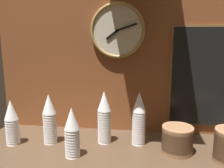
# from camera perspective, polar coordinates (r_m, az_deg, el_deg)

# --- Properties ---
(ground_plane) EXTENTS (1.60, 0.56, 0.04)m
(ground_plane) POSITION_cam_1_polar(r_m,az_deg,el_deg) (1.32, 2.44, -15.92)
(ground_plane) COLOR #4C3826
(wall_tiled_back) EXTENTS (1.60, 0.03, 1.05)m
(wall_tiled_back) POSITION_cam_1_polar(r_m,az_deg,el_deg) (1.44, 3.57, 8.92)
(wall_tiled_back) COLOR brown
(wall_tiled_back) RESTS_ON ground_plane
(cup_stack_center_right) EXTENTS (0.07, 0.07, 0.30)m
(cup_stack_center_right) POSITION_cam_1_polar(r_m,az_deg,el_deg) (1.32, 6.49, -8.20)
(cup_stack_center_right) COLOR white
(cup_stack_center_right) RESTS_ON ground_plane
(cup_stack_center) EXTENTS (0.07, 0.07, 0.30)m
(cup_stack_center) POSITION_cam_1_polar(r_m,az_deg,el_deg) (1.33, -1.89, -7.96)
(cup_stack_center) COLOR white
(cup_stack_center) RESTS_ON ground_plane
(cup_stack_far_left) EXTENTS (0.07, 0.07, 0.25)m
(cup_stack_far_left) POSITION_cam_1_polar(r_m,az_deg,el_deg) (1.42, -22.96, -8.43)
(cup_stack_far_left) COLOR white
(cup_stack_far_left) RESTS_ON ground_plane
(cup_stack_left) EXTENTS (0.07, 0.07, 0.28)m
(cup_stack_left) POSITION_cam_1_polar(r_m,az_deg,el_deg) (1.37, -14.80, -8.06)
(cup_stack_left) COLOR white
(cup_stack_left) RESTS_ON ground_plane
(cup_stack_center_left) EXTENTS (0.07, 0.07, 0.25)m
(cup_stack_center_left) POSITION_cam_1_polar(r_m,az_deg,el_deg) (1.20, -9.59, -11.36)
(cup_stack_center_left) COLOR white
(cup_stack_center_left) RESTS_ON ground_plane
(bowl_stack_right) EXTENTS (0.16, 0.16, 0.14)m
(bowl_stack_right) POSITION_cam_1_polar(r_m,az_deg,el_deg) (1.28, 15.43, -12.62)
(bowl_stack_right) COLOR #996B47
(bowl_stack_right) RESTS_ON ground_plane
(wall_clock) EXTENTS (0.32, 0.03, 0.32)m
(wall_clock) POSITION_cam_1_polar(r_m,az_deg,el_deg) (1.41, 1.32, 12.71)
(wall_clock) COLOR beige
(menu_board) EXTENTS (0.38, 0.01, 0.60)m
(menu_board) POSITION_cam_1_polar(r_m,az_deg,el_deg) (1.48, 21.09, 1.49)
(menu_board) COLOR olive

